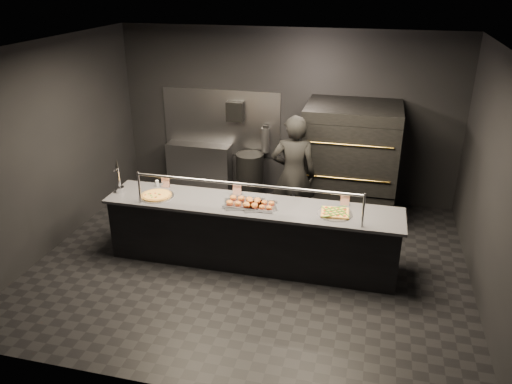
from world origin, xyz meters
TOP-DOWN VIEW (x-y plane):
  - room at (-0.02, 0.05)m, footprint 6.04×6.00m
  - service_counter at (0.00, -0.00)m, footprint 4.10×0.78m
  - pizza_oven at (1.20, 1.90)m, footprint 1.50×1.23m
  - prep_shelf at (-1.60, 2.32)m, footprint 1.20×0.35m
  - towel_dispenser at (-0.90, 2.39)m, footprint 0.30×0.20m
  - fire_extinguisher at (-0.35, 2.40)m, footprint 0.14×0.14m
  - beer_tap at (-1.95, -0.04)m, footprint 0.13×0.19m
  - round_pizza at (-1.37, -0.07)m, footprint 0.49×0.49m
  - slider_tray_a at (-0.10, -0.03)m, footprint 0.60×0.51m
  - slider_tray_b at (0.13, -0.06)m, footprint 0.52×0.46m
  - square_pizza at (1.14, -0.04)m, footprint 0.46×0.46m
  - condiment_jar at (-1.49, 0.28)m, footprint 0.14×0.05m
  - tent_cards at (-0.14, 0.28)m, footprint 2.74×0.04m
  - trash_bin at (-0.59, 2.21)m, footprint 0.50×0.50m
  - worker at (0.39, 1.12)m, footprint 0.76×0.56m

SIDE VIEW (x-z plane):
  - trash_bin at x=-0.59m, z-range 0.00..0.83m
  - prep_shelf at x=-1.60m, z-range 0.00..0.90m
  - service_counter at x=0.00m, z-range -0.22..1.15m
  - round_pizza at x=-1.37m, z-range 0.92..0.95m
  - square_pizza at x=1.14m, z-range 0.92..0.96m
  - slider_tray_b at x=0.13m, z-range 0.91..0.98m
  - worker at x=0.39m, z-range 0.00..1.90m
  - slider_tray_a at x=-0.10m, z-range 0.91..0.99m
  - condiment_jar at x=-1.49m, z-range 0.92..1.01m
  - pizza_oven at x=1.20m, z-range 0.01..1.92m
  - tent_cards at x=-0.14m, z-range 0.92..1.07m
  - fire_extinguisher at x=-0.35m, z-range 0.81..1.31m
  - beer_tap at x=-1.95m, z-range 0.81..1.32m
  - room at x=-0.02m, z-range 0.00..3.00m
  - towel_dispenser at x=-0.90m, z-range 1.38..1.73m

